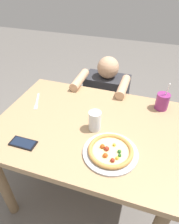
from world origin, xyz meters
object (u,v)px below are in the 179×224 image
object	(u,v)px
diner_seated	(106,106)
water_cup_clear	(95,120)
drink_cup_colored	(162,101)
cell_phone	(23,143)
fork	(37,102)
pizza_near	(110,151)

from	to	relation	value
diner_seated	water_cup_clear	bearing A→B (deg)	-82.01
drink_cup_colored	water_cup_clear	bearing A→B (deg)	-137.47
cell_phone	diner_seated	xyz separation A→B (m)	(0.25, 0.96, -0.35)
diner_seated	cell_phone	bearing A→B (deg)	-104.44
cell_phone	diner_seated	bearing A→B (deg)	75.56
fork	diner_seated	distance (m)	0.77
fork	diner_seated	xyz separation A→B (m)	(0.38, 0.57, -0.35)
cell_phone	fork	bearing A→B (deg)	109.29
water_cup_clear	diner_seated	distance (m)	0.83
fork	cell_phone	world-z (taller)	cell_phone
drink_cup_colored	water_cup_clear	xyz separation A→B (m)	(-0.37, -0.34, 0.01)
water_cup_clear	fork	size ratio (longest dim) A/B	0.65
cell_phone	drink_cup_colored	bearing A→B (deg)	39.33
cell_phone	diner_seated	distance (m)	1.05
water_cup_clear	diner_seated	bearing A→B (deg)	97.99
pizza_near	drink_cup_colored	distance (m)	0.56
fork	cell_phone	bearing A→B (deg)	-70.71
drink_cup_colored	fork	bearing A→B (deg)	-166.53
water_cup_clear	drink_cup_colored	bearing A→B (deg)	42.53
drink_cup_colored	diner_seated	bearing A→B (deg)	142.12
pizza_near	water_cup_clear	bearing A→B (deg)	130.13
water_cup_clear	pizza_near	bearing A→B (deg)	-49.87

